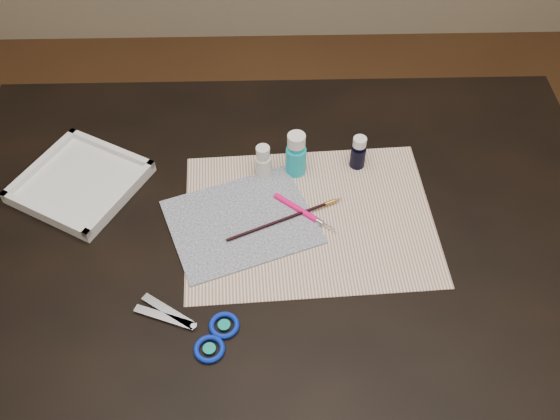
{
  "coord_description": "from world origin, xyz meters",
  "views": [
    {
      "loc": [
        -0.02,
        -0.75,
        1.68
      ],
      "look_at": [
        0.0,
        0.0,
        0.8
      ],
      "focal_mm": 40.0,
      "sensor_mm": 36.0,
      "label": 1
    }
  ],
  "objects_px": {
    "paint_bottle_white": "(263,162)",
    "scissors": "(182,326)",
    "palette_tray": "(80,182)",
    "paper": "(309,218)",
    "paint_bottle_cyan": "(296,154)",
    "paint_bottle_navy": "(358,152)",
    "canvas": "(241,222)"
  },
  "relations": [
    {
      "from": "paint_bottle_white",
      "to": "scissors",
      "type": "xyz_separation_m",
      "value": [
        -0.14,
        -0.35,
        -0.03
      ]
    },
    {
      "from": "paint_bottle_navy",
      "to": "palette_tray",
      "type": "distance_m",
      "value": 0.57
    },
    {
      "from": "scissors",
      "to": "palette_tray",
      "type": "xyz_separation_m",
      "value": [
        -0.23,
        0.33,
        0.01
      ]
    },
    {
      "from": "paint_bottle_cyan",
      "to": "scissors",
      "type": "relative_size",
      "value": 0.5
    },
    {
      "from": "paper",
      "to": "palette_tray",
      "type": "distance_m",
      "value": 0.47
    },
    {
      "from": "palette_tray",
      "to": "paint_bottle_white",
      "type": "bearing_deg",
      "value": 3.35
    },
    {
      "from": "canvas",
      "to": "paint_bottle_cyan",
      "type": "height_order",
      "value": "paint_bottle_cyan"
    },
    {
      "from": "paint_bottle_white",
      "to": "palette_tray",
      "type": "distance_m",
      "value": 0.37
    },
    {
      "from": "canvas",
      "to": "paint_bottle_navy",
      "type": "relative_size",
      "value": 3.52
    },
    {
      "from": "paint_bottle_navy",
      "to": "paper",
      "type": "bearing_deg",
      "value": -126.91
    },
    {
      "from": "paint_bottle_white",
      "to": "paint_bottle_cyan",
      "type": "bearing_deg",
      "value": 7.33
    },
    {
      "from": "paper",
      "to": "scissors",
      "type": "height_order",
      "value": "scissors"
    },
    {
      "from": "paper",
      "to": "canvas",
      "type": "relative_size",
      "value": 1.78
    },
    {
      "from": "paint_bottle_cyan",
      "to": "paint_bottle_white",
      "type": "bearing_deg",
      "value": -172.67
    },
    {
      "from": "scissors",
      "to": "palette_tray",
      "type": "bearing_deg",
      "value": -34.52
    },
    {
      "from": "paint_bottle_cyan",
      "to": "palette_tray",
      "type": "height_order",
      "value": "paint_bottle_cyan"
    },
    {
      "from": "canvas",
      "to": "paint_bottle_cyan",
      "type": "bearing_deg",
      "value": 50.87
    },
    {
      "from": "paper",
      "to": "palette_tray",
      "type": "bearing_deg",
      "value": 168.0
    },
    {
      "from": "canvas",
      "to": "paint_bottle_white",
      "type": "height_order",
      "value": "paint_bottle_white"
    },
    {
      "from": "canvas",
      "to": "scissors",
      "type": "distance_m",
      "value": 0.25
    },
    {
      "from": "canvas",
      "to": "palette_tray",
      "type": "bearing_deg",
      "value": 162.18
    },
    {
      "from": "canvas",
      "to": "paint_bottle_navy",
      "type": "bearing_deg",
      "value": 32.18
    },
    {
      "from": "palette_tray",
      "to": "paint_bottle_navy",
      "type": "bearing_deg",
      "value": 4.57
    },
    {
      "from": "scissors",
      "to": "paint_bottle_white",
      "type": "bearing_deg",
      "value": -90.95
    },
    {
      "from": "canvas",
      "to": "paint_bottle_cyan",
      "type": "relative_size",
      "value": 2.66
    },
    {
      "from": "paint_bottle_navy",
      "to": "paint_bottle_white",
      "type": "bearing_deg",
      "value": -173.13
    },
    {
      "from": "paint_bottle_cyan",
      "to": "palette_tray",
      "type": "distance_m",
      "value": 0.44
    },
    {
      "from": "paper",
      "to": "paint_bottle_cyan",
      "type": "xyz_separation_m",
      "value": [
        -0.02,
        0.13,
        0.05
      ]
    },
    {
      "from": "paper",
      "to": "paint_bottle_navy",
      "type": "bearing_deg",
      "value": 53.09
    },
    {
      "from": "palette_tray",
      "to": "canvas",
      "type": "bearing_deg",
      "value": -17.82
    },
    {
      "from": "paint_bottle_white",
      "to": "palette_tray",
      "type": "height_order",
      "value": "paint_bottle_white"
    },
    {
      "from": "paper",
      "to": "paint_bottle_cyan",
      "type": "height_order",
      "value": "paint_bottle_cyan"
    }
  ]
}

